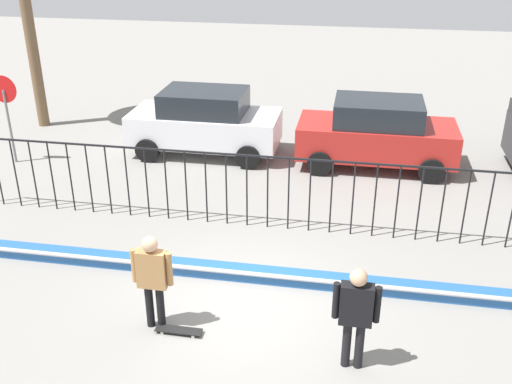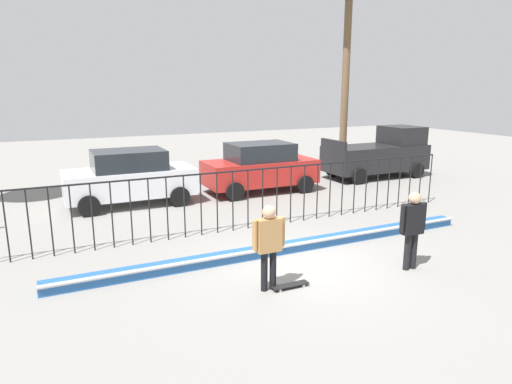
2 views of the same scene
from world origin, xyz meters
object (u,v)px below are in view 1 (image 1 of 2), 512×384
(parked_car_red, at_px, (377,133))
(parked_car_white, at_px, (205,122))
(stop_sign, at_px, (7,107))
(camera_operator, at_px, (356,310))
(skateboarder, at_px, (152,274))
(skateboard, at_px, (179,330))

(parked_car_red, bearing_deg, parked_car_white, 178.50)
(parked_car_red, bearing_deg, stop_sign, -171.59)
(camera_operator, distance_m, stop_sign, 11.92)
(parked_car_white, bearing_deg, skateboarder, -83.80)
(skateboarder, xyz_separation_m, stop_sign, (-6.41, 6.45, 0.57))
(parked_car_white, bearing_deg, camera_operator, -64.20)
(parked_car_white, height_order, parked_car_red, same)
(parked_car_red, bearing_deg, camera_operator, -92.56)
(camera_operator, relative_size, parked_car_white, 0.41)
(parked_car_red, relative_size, stop_sign, 1.72)
(camera_operator, height_order, parked_car_red, parked_car_red)
(skateboard, relative_size, stop_sign, 0.32)
(skateboarder, bearing_deg, camera_operator, 26.62)
(parked_car_red, xyz_separation_m, stop_sign, (-10.09, -1.53, 0.64))
(skateboarder, relative_size, parked_car_white, 0.41)
(skateboarder, distance_m, stop_sign, 9.11)
(skateboard, height_order, parked_car_red, parked_car_red)
(skateboarder, distance_m, parked_car_red, 8.78)
(skateboarder, distance_m, skateboard, 1.09)
(skateboard, bearing_deg, skateboarder, 142.74)
(parked_car_white, distance_m, parked_car_red, 4.91)
(stop_sign, bearing_deg, skateboarder, -45.16)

